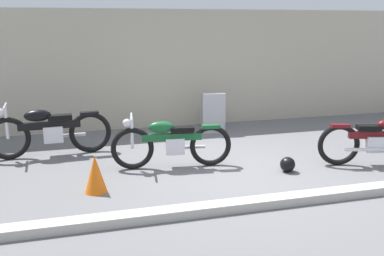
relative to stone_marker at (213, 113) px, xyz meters
name	(u,v)px	position (x,y,z in m)	size (l,w,h in m)	color
ground_plane	(237,170)	(-0.43, -2.54, -0.44)	(40.00, 40.00, 0.00)	slate
building_wall	(182,68)	(-0.43, 1.02, 0.90)	(18.00, 0.30, 2.68)	#B2A893
curb_strip	(277,201)	(-0.43, -4.00, -0.38)	(18.00, 0.24, 0.12)	#B7B2A8
stone_marker	(213,113)	(0.00, 0.00, 0.00)	(0.51, 0.20, 0.88)	#9E9EA3
helmet	(288,164)	(0.35, -2.82, -0.32)	(0.25, 0.25, 0.25)	black
traffic_cone	(95,174)	(-2.73, -2.88, -0.17)	(0.32, 0.32, 0.55)	orange
motorcycle_maroon	(379,140)	(1.99, -2.92, 0.00)	(1.98, 0.78, 0.91)	black
motorcycle_green	(171,142)	(-1.44, -2.09, -0.01)	(2.02, 0.56, 0.91)	black
motorcycle_black	(49,131)	(-3.42, -0.85, 0.03)	(2.20, 0.61, 0.99)	black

